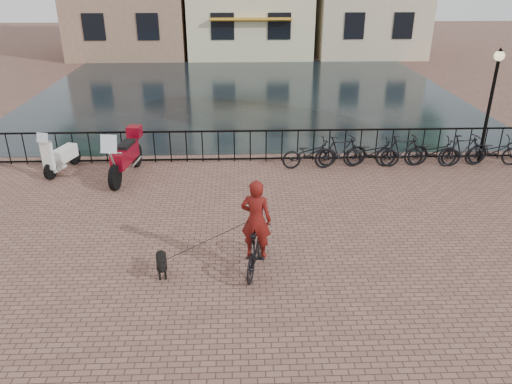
{
  "coord_description": "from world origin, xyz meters",
  "views": [
    {
      "loc": [
        -0.36,
        -6.84,
        5.71
      ],
      "look_at": [
        0.0,
        3.0,
        1.2
      ],
      "focal_mm": 35.0,
      "sensor_mm": 36.0,
      "label": 1
    }
  ],
  "objects_px": {
    "dog": "(162,264)",
    "motorcycle": "(124,151)",
    "lamp_post": "(493,88)",
    "cyclist": "(256,232)",
    "scooter": "(60,149)"
  },
  "relations": [
    {
      "from": "dog",
      "to": "motorcycle",
      "type": "relative_size",
      "value": 0.33
    },
    {
      "from": "lamp_post",
      "to": "motorcycle",
      "type": "xyz_separation_m",
      "value": [
        -10.85,
        -0.79,
        -1.55
      ]
    },
    {
      "from": "cyclist",
      "to": "scooter",
      "type": "xyz_separation_m",
      "value": [
        -5.61,
        5.54,
        -0.16
      ]
    },
    {
      "from": "cyclist",
      "to": "dog",
      "type": "height_order",
      "value": "cyclist"
    },
    {
      "from": "lamp_post",
      "to": "dog",
      "type": "distance_m",
      "value": 11.1
    },
    {
      "from": "lamp_post",
      "to": "cyclist",
      "type": "height_order",
      "value": "lamp_post"
    },
    {
      "from": "lamp_post",
      "to": "dog",
      "type": "height_order",
      "value": "lamp_post"
    },
    {
      "from": "motorcycle",
      "to": "cyclist",
      "type": "bearing_deg",
      "value": -45.6
    },
    {
      "from": "lamp_post",
      "to": "cyclist",
      "type": "xyz_separation_m",
      "value": [
        -7.24,
        -5.8,
        -1.5
      ]
    },
    {
      "from": "dog",
      "to": "scooter",
      "type": "relative_size",
      "value": 0.48
    },
    {
      "from": "dog",
      "to": "motorcycle",
      "type": "bearing_deg",
      "value": 98.43
    },
    {
      "from": "motorcycle",
      "to": "dog",
      "type": "bearing_deg",
      "value": -62.89
    },
    {
      "from": "lamp_post",
      "to": "motorcycle",
      "type": "height_order",
      "value": "lamp_post"
    },
    {
      "from": "lamp_post",
      "to": "scooter",
      "type": "bearing_deg",
      "value": -178.85
    },
    {
      "from": "dog",
      "to": "motorcycle",
      "type": "xyz_separation_m",
      "value": [
        -1.72,
        5.14,
        0.57
      ]
    }
  ]
}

